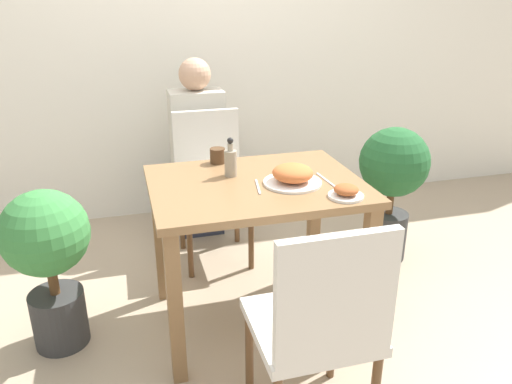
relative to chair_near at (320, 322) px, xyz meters
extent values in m
plane|color=tan|center=(-0.02, 0.74, -0.50)|extent=(16.00, 16.00, 0.00)
cube|color=white|center=(-0.02, 2.23, 0.80)|extent=(8.00, 0.05, 2.60)
cube|color=olive|center=(-0.02, 0.74, 0.22)|extent=(0.96, 0.74, 0.04)
cube|color=olive|center=(-0.45, 0.42, -0.15)|extent=(0.06, 0.06, 0.71)
cube|color=olive|center=(0.41, 0.42, -0.15)|extent=(0.06, 0.06, 0.71)
cube|color=olive|center=(-0.45, 1.06, -0.15)|extent=(0.06, 0.06, 0.71)
cube|color=olive|center=(0.41, 1.06, -0.15)|extent=(0.06, 0.06, 0.71)
cube|color=silver|center=(0.00, 0.08, -0.07)|extent=(0.42, 0.42, 0.04)
cube|color=silver|center=(0.00, -0.11, 0.17)|extent=(0.40, 0.04, 0.44)
cylinder|color=brown|center=(0.18, 0.26, -0.30)|extent=(0.03, 0.03, 0.41)
cylinder|color=brown|center=(-0.18, 0.26, -0.30)|extent=(0.03, 0.03, 0.41)
cube|color=silver|center=(-0.09, 1.40, -0.07)|extent=(0.42, 0.42, 0.04)
cube|color=silver|center=(-0.09, 1.60, 0.17)|extent=(0.40, 0.04, 0.44)
cylinder|color=brown|center=(-0.27, 1.22, -0.30)|extent=(0.03, 0.03, 0.41)
cylinder|color=brown|center=(0.09, 1.22, -0.30)|extent=(0.03, 0.03, 0.41)
cylinder|color=brown|center=(-0.27, 1.58, -0.30)|extent=(0.03, 0.03, 0.41)
cylinder|color=brown|center=(0.09, 1.58, -0.30)|extent=(0.03, 0.03, 0.41)
cylinder|color=white|center=(0.13, 0.67, 0.25)|extent=(0.26, 0.26, 0.01)
ellipsoid|color=#CC6633|center=(0.13, 0.67, 0.29)|extent=(0.18, 0.18, 0.08)
cylinder|color=white|center=(0.30, 0.46, 0.25)|extent=(0.15, 0.15, 0.01)
ellipsoid|color=#A35128|center=(0.30, 0.46, 0.28)|extent=(0.10, 0.10, 0.04)
cylinder|color=#4C331E|center=(-0.13, 1.05, 0.28)|extent=(0.08, 0.08, 0.08)
cylinder|color=gray|center=(-0.11, 0.85, 0.30)|extent=(0.06, 0.06, 0.12)
cylinder|color=gray|center=(-0.11, 0.85, 0.38)|extent=(0.03, 0.03, 0.03)
sphere|color=black|center=(-0.11, 0.85, 0.41)|extent=(0.03, 0.03, 0.03)
cube|color=silver|center=(-0.03, 0.67, 0.24)|extent=(0.04, 0.17, 0.00)
cube|color=silver|center=(0.29, 0.67, 0.24)|extent=(0.02, 0.19, 0.00)
cylinder|color=#333333|center=(-0.95, 0.81, -0.37)|extent=(0.25, 0.25, 0.27)
cylinder|color=brown|center=(-0.95, 0.81, -0.17)|extent=(0.04, 0.04, 0.11)
sphere|color=#387F3D|center=(-0.95, 0.81, 0.07)|extent=(0.38, 0.38, 0.38)
cylinder|color=#333333|center=(0.93, 1.14, -0.35)|extent=(0.24, 0.24, 0.30)
cylinder|color=brown|center=(0.93, 1.14, -0.14)|extent=(0.04, 0.04, 0.12)
sphere|color=#235B2D|center=(0.93, 1.14, 0.12)|extent=(0.41, 0.41, 0.41)
cube|color=#2D3347|center=(-0.11, 1.80, -0.28)|extent=(0.28, 0.20, 0.45)
cube|color=beige|center=(-0.11, 1.80, 0.21)|extent=(0.34, 0.22, 0.52)
sphere|color=tan|center=(-0.11, 1.80, 0.57)|extent=(0.20, 0.20, 0.20)
camera|label=1|loc=(-0.59, -1.29, 1.05)|focal=35.00mm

